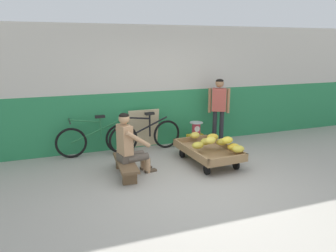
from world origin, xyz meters
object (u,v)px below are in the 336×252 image
object	(u,v)px
bicycle_near_left	(96,139)
customer_adult	(219,104)
low_bench	(126,165)
bicycle_far_left	(145,135)
vendor_seated	(129,144)
weighing_scale	(196,128)
plastic_crate	(196,141)
sign_board	(143,129)
banana_cart	(208,152)

from	to	relation	value
bicycle_near_left	customer_adult	world-z (taller)	customer_adult
low_bench	bicycle_far_left	bearing A→B (deg)	58.85
low_bench	customer_adult	world-z (taller)	customer_adult
vendor_seated	weighing_scale	world-z (taller)	vendor_seated
bicycle_near_left	customer_adult	bearing A→B (deg)	-4.06
plastic_crate	sign_board	size ratio (longest dim) A/B	0.40
banana_cart	bicycle_far_left	size ratio (longest dim) A/B	0.90
weighing_scale	sign_board	bearing A→B (deg)	158.90
low_bench	plastic_crate	bearing A→B (deg)	29.22
weighing_scale	bicycle_near_left	xyz separation A→B (m)	(-2.19, 0.26, -0.10)
weighing_scale	sign_board	world-z (taller)	sign_board
plastic_crate	bicycle_near_left	size ratio (longest dim) A/B	0.22
sign_board	customer_adult	bearing A→B (deg)	-12.28
bicycle_far_left	sign_board	bearing A→B (deg)	84.25
bicycle_near_left	bicycle_far_left	size ratio (longest dim) A/B	1.00
plastic_crate	bicycle_near_left	world-z (taller)	bicycle_near_left
low_bench	plastic_crate	distance (m)	2.15
plastic_crate	weighing_scale	size ratio (longest dim) A/B	1.20
bicycle_near_left	plastic_crate	bearing A→B (deg)	-6.63
bicycle_far_left	bicycle_near_left	bearing A→B (deg)	175.56
weighing_scale	bicycle_near_left	world-z (taller)	bicycle_near_left
vendor_seated	weighing_scale	xyz separation A→B (m)	(1.79, 1.03, -0.11)
weighing_scale	banana_cart	bearing A→B (deg)	-102.00
weighing_scale	sign_board	distance (m)	1.19
bicycle_near_left	sign_board	world-z (taller)	sign_board
bicycle_near_left	banana_cart	bearing A→B (deg)	-32.34
vendor_seated	bicycle_near_left	world-z (taller)	vendor_seated
sign_board	bicycle_near_left	bearing A→B (deg)	-170.92
vendor_seated	customer_adult	xyz separation A→B (m)	(2.38, 1.09, 0.38)
banana_cart	weighing_scale	distance (m)	1.04
low_bench	sign_board	size ratio (longest dim) A/B	1.26
vendor_seated	banana_cart	bearing A→B (deg)	1.15
weighing_scale	sign_board	xyz separation A→B (m)	(-1.11, 0.43, -0.01)
low_bench	weighing_scale	size ratio (longest dim) A/B	3.72
bicycle_far_left	customer_adult	distance (m)	1.83
vendor_seated	bicycle_near_left	size ratio (longest dim) A/B	0.69
bicycle_far_left	sign_board	size ratio (longest dim) A/B	1.86
bicycle_far_left	sign_board	distance (m)	0.27
banana_cart	bicycle_far_left	bearing A→B (deg)	128.28
sign_board	plastic_crate	bearing A→B (deg)	-21.05
bicycle_far_left	customer_adult	world-z (taller)	customer_adult
weighing_scale	plastic_crate	bearing A→B (deg)	90.00
banana_cart	bicycle_far_left	distance (m)	1.50
bicycle_near_left	bicycle_far_left	distance (m)	1.06
low_bench	vendor_seated	bearing A→B (deg)	12.06
plastic_crate	weighing_scale	bearing A→B (deg)	-90.00
plastic_crate	weighing_scale	xyz separation A→B (m)	(0.00, -0.00, 0.30)
vendor_seated	customer_adult	world-z (taller)	customer_adult
bicycle_far_left	vendor_seated	bearing A→B (deg)	-118.47
low_bench	weighing_scale	distance (m)	2.16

